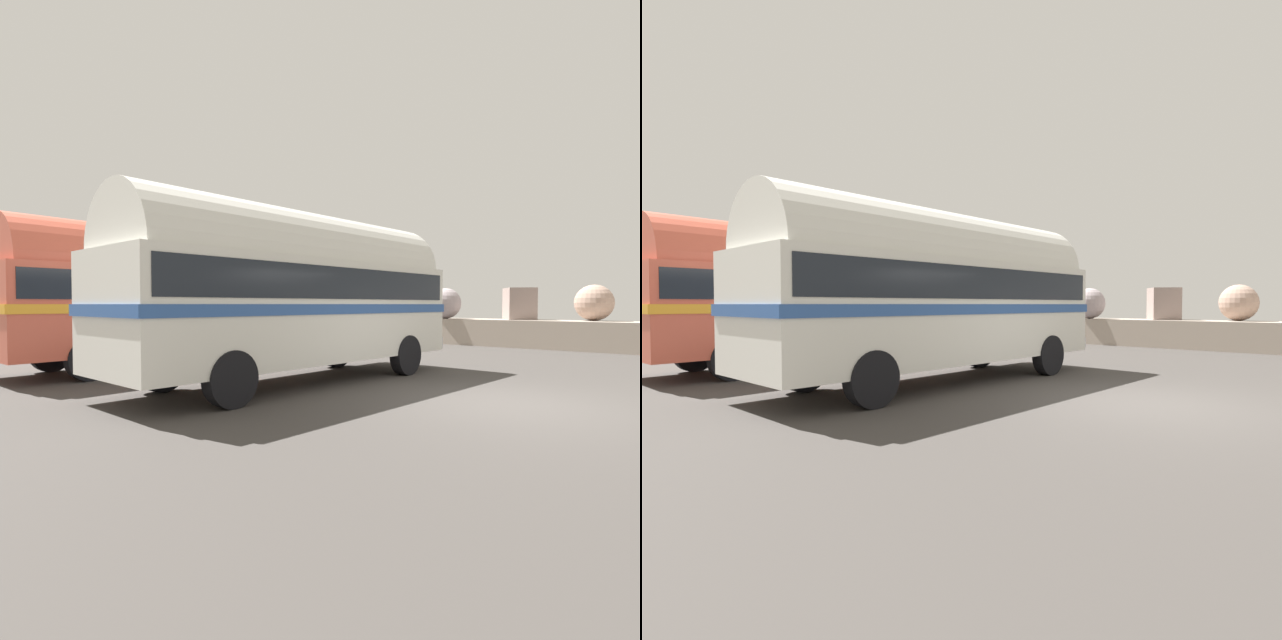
% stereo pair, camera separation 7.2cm
% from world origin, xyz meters
% --- Properties ---
extents(ground, '(32.00, 26.00, 0.02)m').
position_xyz_m(ground, '(0.00, 0.00, 0.01)').
color(ground, '#3C3835').
extents(breakwater, '(31.36, 2.31, 2.48)m').
position_xyz_m(breakwater, '(-0.04, 11.80, 0.79)').
color(breakwater, gray).
rests_on(breakwater, ground).
extents(vintage_coach, '(2.81, 8.69, 3.70)m').
position_xyz_m(vintage_coach, '(-4.32, -0.70, 2.05)').
color(vintage_coach, black).
rests_on(vintage_coach, ground).
extents(second_coach, '(2.67, 8.65, 3.70)m').
position_xyz_m(second_coach, '(-9.03, -0.91, 2.05)').
color(second_coach, black).
rests_on(second_coach, ground).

